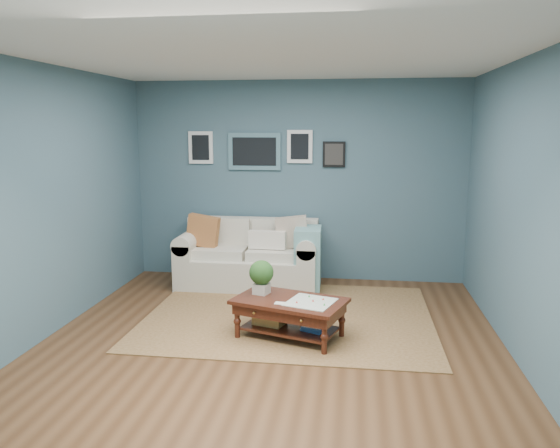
# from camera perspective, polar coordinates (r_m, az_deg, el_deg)

# --- Properties ---
(room_shell) EXTENTS (5.00, 5.02, 2.70)m
(room_shell) POSITION_cam_1_polar(r_m,az_deg,el_deg) (5.05, -1.20, 1.87)
(room_shell) COLOR brown
(room_shell) RESTS_ON ground
(area_rug) EXTENTS (3.13, 2.50, 0.01)m
(area_rug) POSITION_cam_1_polar(r_m,az_deg,el_deg) (6.16, 0.94, -9.57)
(area_rug) COLOR brown
(area_rug) RESTS_ON ground
(loveseat) EXTENTS (1.88, 0.85, 0.96)m
(loveseat) POSITION_cam_1_polar(r_m,az_deg,el_deg) (7.22, -2.61, -3.41)
(loveseat) COLOR silver
(loveseat) RESTS_ON ground
(coffee_table) EXTENTS (1.21, 0.92, 0.75)m
(coffee_table) POSITION_cam_1_polar(r_m,az_deg,el_deg) (5.50, 0.50, -8.45)
(coffee_table) COLOR black
(coffee_table) RESTS_ON ground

